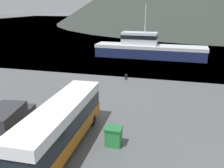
% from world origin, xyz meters
% --- Properties ---
extents(water_surface, '(240.00, 240.00, 0.00)m').
position_xyz_m(water_surface, '(0.00, 145.73, 0.00)').
color(water_surface, slate).
rests_on(water_surface, ground).
extents(tour_bus, '(2.79, 11.40, 3.41)m').
position_xyz_m(tour_bus, '(-0.61, 6.47, 1.91)').
color(tour_bus, '#B26614').
rests_on(tour_bus, ground).
extents(delivery_van, '(3.03, 5.77, 2.45)m').
position_xyz_m(delivery_van, '(-5.52, 7.07, 1.29)').
color(delivery_van, '#2D2D33').
rests_on(delivery_van, ground).
extents(fishing_boat, '(21.37, 4.76, 10.15)m').
position_xyz_m(fishing_boat, '(1.33, 40.33, 1.86)').
color(fishing_boat, '#19234C').
rests_on(fishing_boat, water_surface).
extents(storage_bin, '(1.24, 1.04, 1.44)m').
position_xyz_m(storage_bin, '(2.90, 7.74, 0.73)').
color(storage_bin, '#287F3D').
rests_on(storage_bin, ground).
extents(small_boat, '(2.87, 7.80, 1.04)m').
position_xyz_m(small_boat, '(-3.26, 48.19, 0.52)').
color(small_boat, '#19234C').
rests_on(small_boat, water_surface).
extents(mooring_bollard, '(0.37, 0.37, 0.77)m').
position_xyz_m(mooring_bollard, '(0.29, 24.73, 0.41)').
color(mooring_bollard, black).
rests_on(mooring_bollard, ground).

